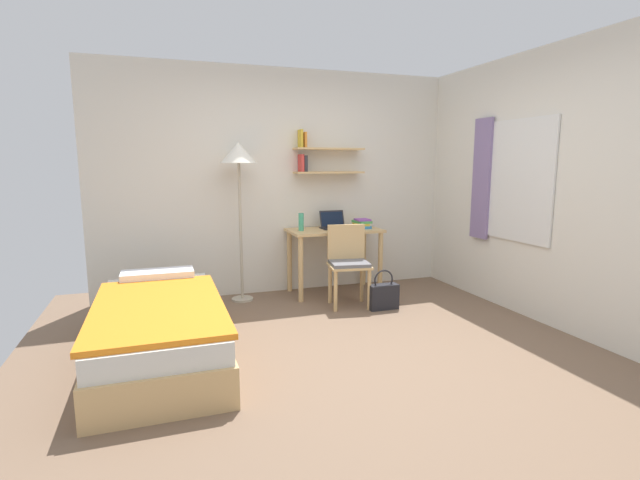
{
  "coord_description": "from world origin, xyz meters",
  "views": [
    {
      "loc": [
        -1.44,
        -3.38,
        1.52
      ],
      "look_at": [
        -0.1,
        0.51,
        0.85
      ],
      "focal_mm": 26.39,
      "sensor_mm": 36.0,
      "label": 1
    }
  ],
  "objects_px": {
    "desk_chair": "(348,261)",
    "book_stack": "(362,224)",
    "standing_lamp": "(239,162)",
    "handbag": "(383,296)",
    "laptop": "(333,224)",
    "bed": "(160,329)",
    "desk": "(334,241)",
    "water_bottle": "(301,222)"
  },
  "relations": [
    {
      "from": "desk_chair",
      "to": "standing_lamp",
      "type": "bearing_deg",
      "value": 152.48
    },
    {
      "from": "laptop",
      "to": "standing_lamp",
      "type": "bearing_deg",
      "value": -178.27
    },
    {
      "from": "standing_lamp",
      "to": "book_stack",
      "type": "distance_m",
      "value": 1.6
    },
    {
      "from": "laptop",
      "to": "book_stack",
      "type": "relative_size",
      "value": 1.21
    },
    {
      "from": "laptop",
      "to": "handbag",
      "type": "distance_m",
      "value": 1.11
    },
    {
      "from": "bed",
      "to": "water_bottle",
      "type": "bearing_deg",
      "value": 40.57
    },
    {
      "from": "book_stack",
      "to": "desk",
      "type": "bearing_deg",
      "value": 176.33
    },
    {
      "from": "desk_chair",
      "to": "water_bottle",
      "type": "xyz_separation_m",
      "value": [
        -0.37,
        0.51,
        0.37
      ]
    },
    {
      "from": "desk_chair",
      "to": "handbag",
      "type": "xyz_separation_m",
      "value": [
        0.3,
        -0.26,
        -0.35
      ]
    },
    {
      "from": "laptop",
      "to": "bed",
      "type": "bearing_deg",
      "value": -144.47
    },
    {
      "from": "bed",
      "to": "laptop",
      "type": "distance_m",
      "value": 2.5
    },
    {
      "from": "desk_chair",
      "to": "laptop",
      "type": "relative_size",
      "value": 2.85
    },
    {
      "from": "bed",
      "to": "desk",
      "type": "height_order",
      "value": "desk"
    },
    {
      "from": "standing_lamp",
      "to": "handbag",
      "type": "relative_size",
      "value": 4.13
    },
    {
      "from": "desk",
      "to": "standing_lamp",
      "type": "relative_size",
      "value": 0.61
    },
    {
      "from": "book_stack",
      "to": "handbag",
      "type": "xyz_separation_m",
      "value": [
        -0.07,
        -0.75,
        -0.67
      ]
    },
    {
      "from": "bed",
      "to": "handbag",
      "type": "bearing_deg",
      "value": 14.43
    },
    {
      "from": "desk",
      "to": "water_bottle",
      "type": "distance_m",
      "value": 0.47
    },
    {
      "from": "desk_chair",
      "to": "book_stack",
      "type": "height_order",
      "value": "book_stack"
    },
    {
      "from": "book_stack",
      "to": "handbag",
      "type": "relative_size",
      "value": 0.59
    },
    {
      "from": "bed",
      "to": "book_stack",
      "type": "height_order",
      "value": "book_stack"
    },
    {
      "from": "standing_lamp",
      "to": "book_stack",
      "type": "xyz_separation_m",
      "value": [
        1.43,
        -0.06,
        -0.72
      ]
    },
    {
      "from": "desk",
      "to": "book_stack",
      "type": "distance_m",
      "value": 0.39
    },
    {
      "from": "desk_chair",
      "to": "book_stack",
      "type": "distance_m",
      "value": 0.69
    },
    {
      "from": "bed",
      "to": "desk",
      "type": "distance_m",
      "value": 2.41
    },
    {
      "from": "bed",
      "to": "standing_lamp",
      "type": "distance_m",
      "value": 2.09
    },
    {
      "from": "desk",
      "to": "standing_lamp",
      "type": "distance_m",
      "value": 1.42
    },
    {
      "from": "desk",
      "to": "book_stack",
      "type": "bearing_deg",
      "value": -3.67
    },
    {
      "from": "book_stack",
      "to": "water_bottle",
      "type": "bearing_deg",
      "value": 178.51
    },
    {
      "from": "bed",
      "to": "standing_lamp",
      "type": "height_order",
      "value": "standing_lamp"
    },
    {
      "from": "bed",
      "to": "standing_lamp",
      "type": "xyz_separation_m",
      "value": [
        0.88,
        1.38,
        1.3
      ]
    },
    {
      "from": "desk",
      "to": "desk_chair",
      "type": "distance_m",
      "value": 0.53
    },
    {
      "from": "desk",
      "to": "laptop",
      "type": "height_order",
      "value": "laptop"
    },
    {
      "from": "water_bottle",
      "to": "desk_chair",
      "type": "bearing_deg",
      "value": -53.66
    },
    {
      "from": "standing_lamp",
      "to": "desk",
      "type": "bearing_deg",
      "value": -2.13
    },
    {
      "from": "desk_chair",
      "to": "water_bottle",
      "type": "distance_m",
      "value": 0.73
    },
    {
      "from": "laptop",
      "to": "water_bottle",
      "type": "bearing_deg",
      "value": -169.67
    },
    {
      "from": "water_bottle",
      "to": "book_stack",
      "type": "xyz_separation_m",
      "value": [
        0.74,
        -0.02,
        -0.05
      ]
    },
    {
      "from": "standing_lamp",
      "to": "laptop",
      "type": "distance_m",
      "value": 1.32
    },
    {
      "from": "standing_lamp",
      "to": "water_bottle",
      "type": "height_order",
      "value": "standing_lamp"
    },
    {
      "from": "laptop",
      "to": "book_stack",
      "type": "xyz_separation_m",
      "value": [
        0.32,
        -0.1,
        0.0
      ]
    },
    {
      "from": "bed",
      "to": "desk_chair",
      "type": "height_order",
      "value": "desk_chair"
    }
  ]
}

